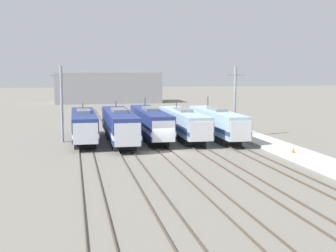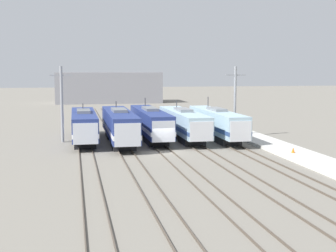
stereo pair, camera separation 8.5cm
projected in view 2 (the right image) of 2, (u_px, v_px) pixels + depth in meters
ground_plane at (166, 152)px, 50.59m from camera, size 400.00×400.00×0.00m
rail_pair_far_left at (86, 154)px, 48.92m from camera, size 1.50×120.00×0.15m
rail_pair_center_left at (127, 153)px, 49.75m from camera, size 1.51×120.00×0.15m
rail_pair_center at (166, 152)px, 50.58m from camera, size 1.51×120.00×0.15m
rail_pair_center_right at (203, 150)px, 51.41m from camera, size 1.51×120.00×0.15m
rail_pair_far_right at (240, 149)px, 52.24m from camera, size 1.50×120.00×0.15m
locomotive_far_left at (84, 125)px, 57.61m from camera, size 2.94×16.88×4.51m
locomotive_center_left at (120, 126)px, 56.67m from camera, size 3.04×18.29×4.84m
locomotive_center at (151, 123)px, 59.96m from camera, size 2.85×18.84×5.09m
locomotive_center_right at (184, 123)px, 60.19m from camera, size 2.99×18.04×4.70m
locomotive_far_right at (218, 123)px, 60.15m from camera, size 2.74×18.17×5.22m
catenary_tower_left at (62, 103)px, 57.22m from camera, size 2.71×0.34×9.34m
catenary_tower_right at (235, 100)px, 61.60m from camera, size 2.71×0.34×9.34m
platform at (278, 147)px, 53.12m from camera, size 4.00×120.00×0.36m
traffic_cone at (293, 150)px, 48.20m from camera, size 0.37×0.37×0.57m
depot_building at (108, 87)px, 128.86m from camera, size 28.29×12.57×8.31m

